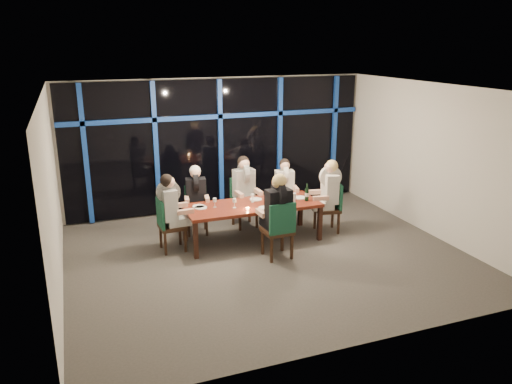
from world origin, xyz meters
TOP-DOWN VIEW (x-y plane):
  - room at (0.00, 0.00)m, footprint 7.04×7.00m
  - window_wall at (0.01, 2.93)m, footprint 6.86×0.43m
  - dining_table at (0.00, 0.80)m, footprint 2.60×1.00m
  - chair_far_left at (-0.90, 1.65)m, footprint 0.51×0.51m
  - chair_far_mid at (0.12, 1.69)m, footprint 0.51×0.51m
  - chair_far_right at (1.03, 1.65)m, footprint 0.52×0.52m
  - chair_end_left at (-1.64, 0.88)m, footprint 0.49×0.49m
  - chair_end_right at (1.68, 0.71)m, footprint 0.55×0.55m
  - chair_near_mid at (0.16, -0.17)m, footprint 0.51×0.51m
  - diner_far_left at (-0.92, 1.57)m, footprint 0.52×0.63m
  - diner_far_mid at (0.12, 1.60)m, footprint 0.53×0.65m
  - diner_far_right at (1.02, 1.57)m, footprint 0.52×0.63m
  - diner_end_left at (-1.56, 0.89)m, footprint 0.64×0.51m
  - diner_end_right at (1.60, 0.73)m, footprint 0.68×0.56m
  - diner_near_mid at (0.15, -0.08)m, footprint 0.54×0.67m
  - plate_far_left at (-1.01, 1.01)m, footprint 0.24×0.24m
  - plate_far_mid at (0.16, 1.04)m, footprint 0.24×0.24m
  - plate_far_right at (0.90, 1.02)m, footprint 0.24×0.24m
  - plate_end_left at (-0.99, 0.91)m, footprint 0.24×0.24m
  - plate_end_right at (1.04, 0.83)m, footprint 0.24×0.24m
  - plate_near_mid at (0.13, 0.48)m, footprint 0.24×0.24m
  - wine_bottle at (1.07, 0.62)m, footprint 0.08×0.08m
  - water_pitcher at (0.79, 0.65)m, footprint 0.11×0.10m
  - tea_light at (-0.19, 0.54)m, footprint 0.05×0.05m
  - wine_glass_a at (-0.39, 0.72)m, footprint 0.07×0.07m
  - wine_glass_b at (0.05, 0.92)m, footprint 0.06×0.06m
  - wine_glass_c at (0.39, 0.76)m, footprint 0.06×0.06m
  - wine_glass_d at (-0.73, 0.87)m, footprint 0.07×0.07m
  - wine_glass_e at (0.85, 1.01)m, footprint 0.07×0.07m

SIDE VIEW (x-z plane):
  - chair_far_right at x=1.03m, z-range 0.06..1.00m
  - chair_far_left at x=-0.90m, z-range 0.06..1.01m
  - chair_end_left at x=-1.64m, z-range 0.06..1.06m
  - chair_end_right at x=1.68m, z-range 0.06..1.08m
  - chair_far_mid at x=0.12m, z-range 0.06..1.09m
  - chair_near_mid at x=0.16m, z-range 0.06..1.13m
  - dining_table at x=0.00m, z-range 0.31..1.06m
  - plate_far_left at x=-1.01m, z-range 0.75..0.76m
  - plate_far_mid at x=0.16m, z-range 0.75..0.76m
  - plate_far_right at x=0.90m, z-range 0.75..0.76m
  - plate_end_left at x=-0.99m, z-range 0.75..0.76m
  - plate_end_right at x=1.04m, z-range 0.75..0.76m
  - plate_near_mid at x=0.13m, z-range 0.75..0.76m
  - tea_light at x=-0.19m, z-range 0.75..0.78m
  - water_pitcher at x=0.79m, z-range 0.75..0.93m
  - wine_glass_c at x=0.39m, z-range 0.79..0.95m
  - wine_glass_b at x=0.05m, z-range 0.79..0.95m
  - wine_glass_a at x=-0.39m, z-range 0.79..0.97m
  - wine_glass_d at x=-0.73m, z-range 0.79..0.97m
  - wine_glass_e at x=0.85m, z-range 0.79..0.97m
  - wine_bottle at x=1.07m, z-range 0.71..1.06m
  - diner_far_right at x=1.02m, z-range 0.44..1.36m
  - diner_far_left at x=-0.92m, z-range 0.45..1.38m
  - diner_end_left at x=-1.56m, z-range 0.47..1.45m
  - diner_end_right at x=1.60m, z-range 0.48..1.48m
  - diner_far_mid at x=0.12m, z-range 0.48..1.48m
  - diner_near_mid at x=0.15m, z-range 0.50..1.54m
  - window_wall at x=0.01m, z-range 0.08..3.02m
  - room at x=0.00m, z-range 0.51..3.53m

